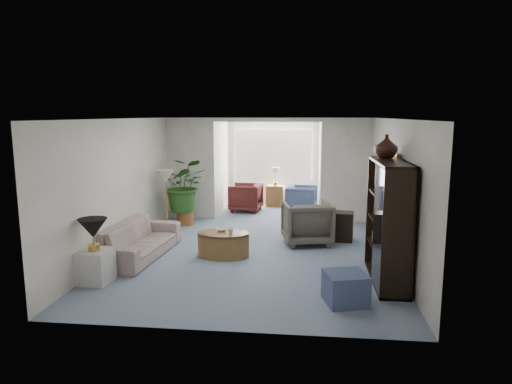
# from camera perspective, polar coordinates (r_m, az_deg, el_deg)

# --- Properties ---
(floor) EXTENTS (6.00, 6.00, 0.00)m
(floor) POSITION_cam_1_polar(r_m,az_deg,el_deg) (8.59, -0.44, -7.92)
(floor) COLOR #8091A9
(floor) RESTS_ON ground
(sunroom_floor) EXTENTS (2.60, 2.60, 0.00)m
(sunroom_floor) POSITION_cam_1_polar(r_m,az_deg,el_deg) (12.54, 1.75, -2.32)
(sunroom_floor) COLOR #8091A9
(sunroom_floor) RESTS_ON ground
(back_pier_left) EXTENTS (1.20, 0.12, 2.50)m
(back_pier_left) POSITION_cam_1_polar(r_m,az_deg,el_deg) (11.58, -8.09, 2.86)
(back_pier_left) COLOR white
(back_pier_left) RESTS_ON ground
(back_pier_right) EXTENTS (1.20, 0.12, 2.50)m
(back_pier_right) POSITION_cam_1_polar(r_m,az_deg,el_deg) (11.26, 11.03, 2.59)
(back_pier_right) COLOR white
(back_pier_right) RESTS_ON ground
(back_header) EXTENTS (2.60, 0.12, 0.10)m
(back_header) POSITION_cam_1_polar(r_m,az_deg,el_deg) (11.18, 1.36, 8.88)
(back_header) COLOR white
(back_header) RESTS_ON back_pier_left
(window_pane) EXTENTS (2.20, 0.02, 1.50)m
(window_pane) POSITION_cam_1_polar(r_m,az_deg,el_deg) (13.40, 2.14, 4.49)
(window_pane) COLOR white
(window_blinds) EXTENTS (2.20, 0.02, 1.50)m
(window_blinds) POSITION_cam_1_polar(r_m,az_deg,el_deg) (13.37, 2.13, 4.48)
(window_blinds) COLOR white
(framed_picture) EXTENTS (0.04, 0.50, 0.40)m
(framed_picture) POSITION_cam_1_polar(r_m,az_deg,el_deg) (8.22, 16.77, 3.01)
(framed_picture) COLOR beige
(sofa) EXTENTS (1.01, 2.22, 0.63)m
(sofa) POSITION_cam_1_polar(r_m,az_deg,el_deg) (8.75, -14.24, -5.73)
(sofa) COLOR #BFB4A1
(sofa) RESTS_ON ground
(end_table) EXTENTS (0.50, 0.50, 0.51)m
(end_table) POSITION_cam_1_polar(r_m,az_deg,el_deg) (7.66, -19.20, -8.65)
(end_table) COLOR silver
(end_table) RESTS_ON ground
(table_lamp) EXTENTS (0.44, 0.44, 0.30)m
(table_lamp) POSITION_cam_1_polar(r_m,az_deg,el_deg) (7.50, -19.45, -4.23)
(table_lamp) COLOR black
(table_lamp) RESTS_ON end_table
(floor_lamp) EXTENTS (0.36, 0.36, 0.28)m
(floor_lamp) POSITION_cam_1_polar(r_m,az_deg,el_deg) (10.20, -11.07, 1.89)
(floor_lamp) COLOR beige
(floor_lamp) RESTS_ON ground
(coffee_table) EXTENTS (1.18, 1.18, 0.45)m
(coffee_table) POSITION_cam_1_polar(r_m,az_deg,el_deg) (8.54, -4.03, -6.47)
(coffee_table) COLOR olive
(coffee_table) RESTS_ON ground
(coffee_bowl) EXTENTS (0.25, 0.25, 0.05)m
(coffee_bowl) POSITION_cam_1_polar(r_m,az_deg,el_deg) (8.58, -4.26, -4.67)
(coffee_bowl) COLOR silver
(coffee_bowl) RESTS_ON coffee_table
(coffee_cup) EXTENTS (0.13, 0.13, 0.10)m
(coffee_cup) POSITION_cam_1_polar(r_m,az_deg,el_deg) (8.35, -3.16, -4.88)
(coffee_cup) COLOR beige
(coffee_cup) RESTS_ON coffee_table
(wingback_chair) EXTENTS (1.10, 1.12, 0.86)m
(wingback_chair) POSITION_cam_1_polar(r_m,az_deg,el_deg) (9.38, 6.27, -3.76)
(wingback_chair) COLOR #60564C
(wingback_chair) RESTS_ON ground
(side_table_dark) EXTENTS (0.55, 0.46, 0.60)m
(side_table_dark) POSITION_cam_1_polar(r_m,az_deg,el_deg) (9.72, 10.40, -4.16)
(side_table_dark) COLOR black
(side_table_dark) RESTS_ON ground
(entertainment_cabinet) EXTENTS (0.45, 1.70, 1.88)m
(entertainment_cabinet) POSITION_cam_1_polar(r_m,az_deg,el_deg) (7.43, 15.99, -3.55)
(entertainment_cabinet) COLOR black
(entertainment_cabinet) RESTS_ON ground
(cabinet_urn) EXTENTS (0.36, 0.36, 0.37)m
(cabinet_urn) POSITION_cam_1_polar(r_m,az_deg,el_deg) (7.75, 15.76, 5.44)
(cabinet_urn) COLOR black
(cabinet_urn) RESTS_ON entertainment_cabinet
(ottoman) EXTENTS (0.66, 0.66, 0.43)m
(ottoman) POSITION_cam_1_polar(r_m,az_deg,el_deg) (6.62, 10.96, -11.54)
(ottoman) COLOR #4C5B83
(ottoman) RESTS_ON ground
(plant_pot) EXTENTS (0.40, 0.40, 0.32)m
(plant_pot) POSITION_cam_1_polar(r_m,az_deg,el_deg) (11.09, -8.71, -3.16)
(plant_pot) COLOR brown
(plant_pot) RESTS_ON ground
(house_plant) EXTENTS (1.14, 0.99, 1.26)m
(house_plant) POSITION_cam_1_polar(r_m,az_deg,el_deg) (10.95, -8.82, 0.89)
(house_plant) COLOR #29581E
(house_plant) RESTS_ON plant_pot
(sunroom_chair_blue) EXTENTS (0.86, 0.84, 0.72)m
(sunroom_chair_blue) POSITION_cam_1_polar(r_m,az_deg,el_deg) (12.34, 5.64, -0.86)
(sunroom_chair_blue) COLOR #4C5B83
(sunroom_chair_blue) RESTS_ON ground
(sunroom_chair_maroon) EXTENTS (0.90, 0.88, 0.75)m
(sunroom_chair_maroon) POSITION_cam_1_polar(r_m,az_deg,el_deg) (12.44, -1.28, -0.67)
(sunroom_chair_maroon) COLOR #521F1C
(sunroom_chair_maroon) RESTS_ON ground
(sunroom_table) EXTENTS (0.52, 0.43, 0.60)m
(sunroom_table) POSITION_cam_1_polar(r_m,az_deg,el_deg) (13.11, 2.40, -0.47)
(sunroom_table) COLOR olive
(sunroom_table) RESTS_ON ground
(shelf_clutter) EXTENTS (0.30, 0.83, 1.06)m
(shelf_clutter) POSITION_cam_1_polar(r_m,az_deg,el_deg) (7.26, 15.83, -2.65)
(shelf_clutter) COLOR #464440
(shelf_clutter) RESTS_ON entertainment_cabinet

